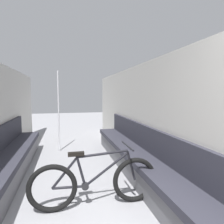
# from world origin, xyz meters

# --- Properties ---
(wall_right) EXTENTS (0.10, 8.94, 2.06)m
(wall_right) POSITION_xyz_m (1.38, 2.87, 1.03)
(wall_right) COLOR beige
(wall_right) RESTS_ON ground
(bench_seat_row_left) EXTENTS (0.49, 4.64, 0.88)m
(bench_seat_row_left) POSITION_xyz_m (-1.11, 2.83, 0.29)
(bench_seat_row_left) COLOR #5B5B60
(bench_seat_row_left) RESTS_ON ground
(bench_seat_row_right) EXTENTS (0.49, 4.64, 0.88)m
(bench_seat_row_right) POSITION_xyz_m (1.11, 2.83, 0.29)
(bench_seat_row_right) COLOR #5B5B60
(bench_seat_row_right) RESTS_ON ground
(bicycle) EXTENTS (1.68, 0.46, 0.79)m
(bicycle) POSITION_xyz_m (0.21, 2.00, 0.32)
(bicycle) COLOR black
(bicycle) RESTS_ON ground
(grab_pole_near) EXTENTS (0.08, 0.08, 2.04)m
(grab_pole_near) POSITION_xyz_m (-0.30, 4.74, 0.99)
(grab_pole_near) COLOR gray
(grab_pole_near) RESTS_ON ground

